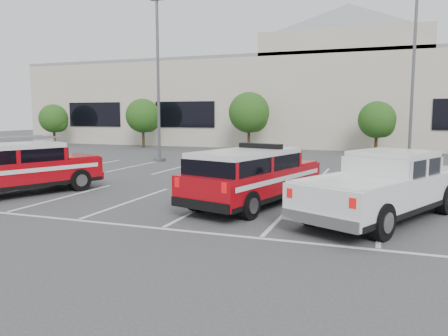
% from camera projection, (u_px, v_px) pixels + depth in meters
% --- Properties ---
extents(ground, '(120.00, 120.00, 0.00)m').
position_uv_depth(ground, '(203.00, 207.00, 14.15)').
color(ground, '#3B3B3E').
rests_on(ground, ground).
extents(stall_markings, '(23.00, 15.00, 0.01)m').
position_uv_depth(stall_markings, '(244.00, 186.00, 18.35)').
color(stall_markings, silver).
rests_on(stall_markings, ground).
extents(convention_building, '(60.00, 16.99, 13.20)m').
position_uv_depth(convention_building, '(328.00, 97.00, 43.27)').
color(convention_building, beige).
rests_on(convention_building, ground).
extents(tree_far_left, '(2.77, 2.77, 3.99)m').
position_uv_depth(tree_far_left, '(55.00, 120.00, 42.81)').
color(tree_far_left, '#3F2B19').
rests_on(tree_far_left, ground).
extents(tree_left, '(3.07, 3.07, 4.42)m').
position_uv_depth(tree_left, '(144.00, 117.00, 39.42)').
color(tree_left, '#3F2B19').
rests_on(tree_left, ground).
extents(tree_mid_left, '(3.37, 3.37, 4.85)m').
position_uv_depth(tree_mid_left, '(250.00, 114.00, 36.02)').
color(tree_mid_left, '#3F2B19').
rests_on(tree_mid_left, ground).
extents(tree_mid_right, '(2.77, 2.77, 3.99)m').
position_uv_depth(tree_mid_right, '(378.00, 121.00, 32.72)').
color(tree_mid_right, '#3F2B19').
rests_on(tree_mid_right, ground).
extents(light_pole_left, '(0.90, 0.60, 10.24)m').
position_uv_depth(light_pole_left, '(158.00, 79.00, 27.42)').
color(light_pole_left, '#59595E').
rests_on(light_pole_left, ground).
extents(light_pole_mid, '(0.90, 0.60, 10.24)m').
position_uv_depth(light_pole_mid, '(413.00, 78.00, 26.10)').
color(light_pole_mid, '#59595E').
rests_on(light_pole_mid, ground).
extents(fire_chief_suv, '(3.60, 6.12, 2.03)m').
position_uv_depth(fire_chief_suv, '(253.00, 181.00, 14.36)').
color(fire_chief_suv, '#9F0710').
rests_on(fire_chief_suv, ground).
extents(white_pickup, '(4.76, 6.63, 1.94)m').
position_uv_depth(white_pickup, '(383.00, 192.00, 12.48)').
color(white_pickup, silver).
rests_on(white_pickup, ground).
extents(ladder_suv, '(4.13, 5.91, 2.17)m').
position_uv_depth(ladder_suv, '(20.00, 171.00, 16.41)').
color(ladder_suv, '#9F0710').
rests_on(ladder_suv, ground).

